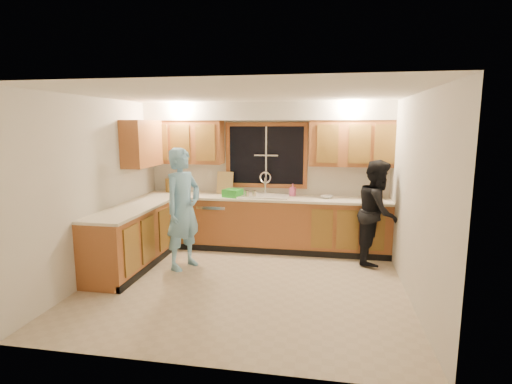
% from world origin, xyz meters
% --- Properties ---
extents(floor, '(4.20, 4.20, 0.00)m').
position_xyz_m(floor, '(0.00, 0.00, 0.00)').
color(floor, '#BBAA90').
rests_on(floor, ground).
extents(ceiling, '(4.20, 4.20, 0.00)m').
position_xyz_m(ceiling, '(0.00, 0.00, 2.50)').
color(ceiling, white).
extents(wall_back, '(4.20, 0.00, 4.20)m').
position_xyz_m(wall_back, '(0.00, 1.90, 1.25)').
color(wall_back, silver).
rests_on(wall_back, ground).
extents(wall_left, '(0.00, 3.80, 3.80)m').
position_xyz_m(wall_left, '(-2.10, 0.00, 1.25)').
color(wall_left, silver).
rests_on(wall_left, ground).
extents(wall_right, '(0.00, 3.80, 3.80)m').
position_xyz_m(wall_right, '(2.10, 0.00, 1.25)').
color(wall_right, silver).
rests_on(wall_right, ground).
extents(base_cabinets_back, '(4.20, 0.60, 0.88)m').
position_xyz_m(base_cabinets_back, '(0.00, 1.60, 0.44)').
color(base_cabinets_back, '#A65F30').
rests_on(base_cabinets_back, ground).
extents(base_cabinets_left, '(0.60, 1.90, 0.88)m').
position_xyz_m(base_cabinets_left, '(-1.80, 0.35, 0.44)').
color(base_cabinets_left, '#A65F30').
rests_on(base_cabinets_left, ground).
extents(countertop_back, '(4.20, 0.63, 0.04)m').
position_xyz_m(countertop_back, '(0.00, 1.58, 0.90)').
color(countertop_back, '#F6EBCE').
rests_on(countertop_back, base_cabinets_back).
extents(countertop_left, '(0.63, 1.90, 0.04)m').
position_xyz_m(countertop_left, '(-1.79, 0.35, 0.90)').
color(countertop_left, '#F6EBCE').
rests_on(countertop_left, base_cabinets_left).
extents(upper_cabinets_left, '(1.35, 0.33, 0.75)m').
position_xyz_m(upper_cabinets_left, '(-1.43, 1.73, 1.83)').
color(upper_cabinets_left, '#A65F30').
rests_on(upper_cabinets_left, wall_back).
extents(upper_cabinets_right, '(1.35, 0.33, 0.75)m').
position_xyz_m(upper_cabinets_right, '(1.43, 1.73, 1.83)').
color(upper_cabinets_right, '#A65F30').
rests_on(upper_cabinets_right, wall_back).
extents(upper_cabinets_return, '(0.33, 0.90, 0.75)m').
position_xyz_m(upper_cabinets_return, '(-1.94, 1.12, 1.83)').
color(upper_cabinets_return, '#A65F30').
rests_on(upper_cabinets_return, wall_left).
extents(soffit, '(4.20, 0.35, 0.30)m').
position_xyz_m(soffit, '(0.00, 1.72, 2.35)').
color(soffit, silver).
rests_on(soffit, wall_back).
extents(window_frame, '(1.44, 0.03, 1.14)m').
position_xyz_m(window_frame, '(0.00, 1.89, 1.60)').
color(window_frame, black).
rests_on(window_frame, wall_back).
extents(sink, '(0.86, 0.52, 0.57)m').
position_xyz_m(sink, '(0.00, 1.60, 0.86)').
color(sink, white).
rests_on(sink, countertop_back).
extents(dishwasher, '(0.60, 0.56, 0.82)m').
position_xyz_m(dishwasher, '(-0.85, 1.59, 0.41)').
color(dishwasher, silver).
rests_on(dishwasher, floor).
extents(stove, '(0.58, 0.75, 0.90)m').
position_xyz_m(stove, '(-1.80, -0.22, 0.45)').
color(stove, silver).
rests_on(stove, floor).
extents(man, '(0.66, 0.78, 1.80)m').
position_xyz_m(man, '(-1.03, 0.49, 0.90)').
color(man, '#76B7E0').
rests_on(man, floor).
extents(woman, '(0.77, 0.90, 1.61)m').
position_xyz_m(woman, '(1.84, 1.23, 0.80)').
color(woman, black).
rests_on(woman, floor).
extents(knife_block, '(0.17, 0.17, 0.25)m').
position_xyz_m(knife_block, '(-1.75, 1.77, 1.04)').
color(knife_block, olive).
rests_on(knife_block, countertop_back).
extents(cutting_board, '(0.30, 0.12, 0.39)m').
position_xyz_m(cutting_board, '(-0.72, 1.78, 1.11)').
color(cutting_board, tan).
rests_on(cutting_board, countertop_back).
extents(dish_crate, '(0.34, 0.33, 0.13)m').
position_xyz_m(dish_crate, '(-0.51, 1.49, 0.98)').
color(dish_crate, green).
rests_on(dish_crate, countertop_back).
extents(soap_bottle, '(0.11, 0.11, 0.21)m').
position_xyz_m(soap_bottle, '(0.48, 1.77, 1.02)').
color(soap_bottle, '#E65797').
rests_on(soap_bottle, countertop_back).
extents(bowl, '(0.23, 0.23, 0.05)m').
position_xyz_m(bowl, '(1.06, 1.61, 0.94)').
color(bowl, silver).
rests_on(bowl, countertop_back).
extents(can_left, '(0.08, 0.08, 0.12)m').
position_xyz_m(can_left, '(-0.25, 1.41, 0.98)').
color(can_left, beige).
rests_on(can_left, countertop_back).
extents(can_right, '(0.07, 0.07, 0.12)m').
position_xyz_m(can_right, '(-0.13, 1.47, 0.98)').
color(can_right, beige).
rests_on(can_right, countertop_back).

